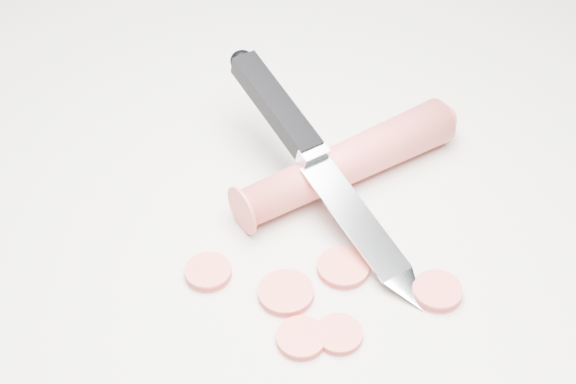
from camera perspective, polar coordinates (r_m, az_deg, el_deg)
The scene contains 9 objects.
ground at distance 0.57m, azimuth 3.61°, elevation -3.30°, with size 2.40×2.40×0.00m, color silver.
carrot at distance 0.60m, azimuth 4.21°, elevation 2.10°, with size 0.03×0.03×0.18m, color #E15147.
carrot_slice_0 at distance 0.55m, azimuth 3.94°, elevation -5.39°, with size 0.04×0.04×0.01m, color #F05A47.
carrot_slice_1 at distance 0.54m, azimuth 10.57°, elevation -6.96°, with size 0.03×0.03×0.01m, color #F05A47.
carrot_slice_2 at distance 0.53m, azimuth -0.16°, elevation -7.19°, with size 0.04×0.04×0.01m, color #F05A47.
carrot_slice_3 at distance 0.54m, azimuth -5.70°, elevation -5.70°, with size 0.03×0.03×0.01m, color #F05A47.
carrot_slice_4 at distance 0.51m, azimuth 0.94°, elevation -10.36°, with size 0.03×0.03×0.01m, color #F05A47.
carrot_slice_5 at distance 0.51m, azimuth 3.64°, elevation -10.07°, with size 0.03×0.03×0.01m, color #F05A47.
kitchen_knife at distance 0.57m, azimuth 2.58°, elevation 1.81°, with size 0.23×0.12×0.07m, color silver, non-canonical shape.
Camera 1 is at (0.18, -0.34, 0.41)m, focal length 50.00 mm.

